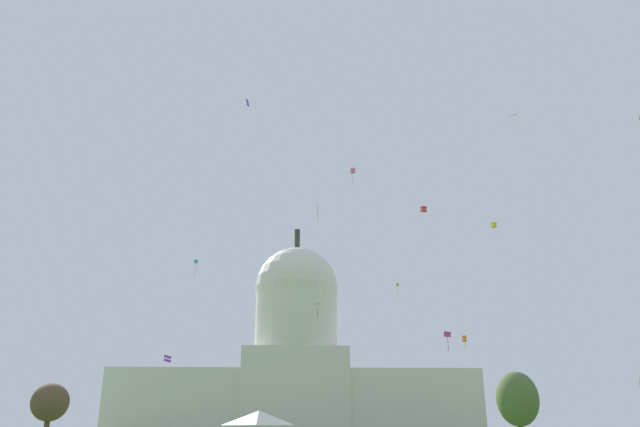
# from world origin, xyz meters

# --- Properties ---
(capitol_building) EXTENTS (110.49, 26.75, 67.12)m
(capitol_building) POSITION_xyz_m (-2.37, 171.33, 20.80)
(capitol_building) COLOR silver
(capitol_building) RESTS_ON ground_plane
(tree_west_near) EXTENTS (8.66, 9.30, 10.97)m
(tree_west_near) POSITION_xyz_m (-44.03, 87.59, 7.75)
(tree_west_near) COLOR brown
(tree_west_near) RESTS_ON ground_plane
(tree_east_far) EXTENTS (8.77, 8.78, 12.69)m
(tree_east_far) POSITION_xyz_m (34.96, 82.24, 8.22)
(tree_east_far) COLOR #4C3823
(tree_east_far) RESTS_ON ground_plane
(kite_blue_high) EXTENTS (0.61, 0.53, 1.35)m
(kite_blue_high) POSITION_xyz_m (-10.50, 64.04, 53.08)
(kite_blue_high) COLOR blue
(kite_white_high) EXTENTS (1.59, 1.73, 2.41)m
(kite_white_high) POSITION_xyz_m (37.44, 74.23, 57.06)
(kite_white_high) COLOR white
(kite_gold_high) EXTENTS (1.41, 1.24, 2.33)m
(kite_gold_high) POSITION_xyz_m (35.60, 36.14, 35.13)
(kite_gold_high) COLOR gold
(kite_violet_low) EXTENTS (1.36, 1.30, 1.40)m
(kite_violet_low) POSITION_xyz_m (-26.58, 96.40, 16.16)
(kite_violet_low) COLOR purple
(kite_black_mid) EXTENTS (1.58, 1.09, 3.49)m
(kite_black_mid) POSITION_xyz_m (3.10, 136.93, 34.42)
(kite_black_mid) COLOR black
(kite_pink_high) EXTENTS (1.07, 1.07, 3.47)m
(kite_pink_high) POSITION_xyz_m (8.24, 83.80, 50.12)
(kite_pink_high) COLOR pink
(kite_red_high) EXTENTS (1.05, 1.06, 0.99)m
(kite_red_high) POSITION_xyz_m (18.68, 71.27, 37.81)
(kite_red_high) COLOR red
(kite_yellow_high) EXTENTS (1.04, 1.05, 0.92)m
(kite_yellow_high) POSITION_xyz_m (33.31, 80.26, 38.31)
(kite_yellow_high) COLOR yellow
(kite_magenta_low) EXTENTS (1.03, 0.30, 2.70)m
(kite_magenta_low) POSITION_xyz_m (18.82, 61.87, 15.58)
(kite_magenta_low) COLOR #D1339E
(kite_green_high) EXTENTS (0.52, 1.05, 4.28)m
(kite_green_high) POSITION_xyz_m (1.93, 96.46, 47.41)
(kite_green_high) COLOR green
(kite_orange_low) EXTENTS (0.86, 0.88, 2.15)m
(kite_orange_low) POSITION_xyz_m (24.71, 74.70, 17.07)
(kite_orange_low) COLOR orange
(kite_cyan_high) EXTENTS (0.76, 0.75, 3.79)m
(kite_cyan_high) POSITION_xyz_m (-25.29, 112.25, 39.54)
(kite_cyan_high) COLOR #33BCDB
(kite_lime_high) EXTENTS (0.83, 0.83, 4.12)m
(kite_lime_high) POSITION_xyz_m (24.26, 133.09, 39.37)
(kite_lime_high) COLOR #8CD133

